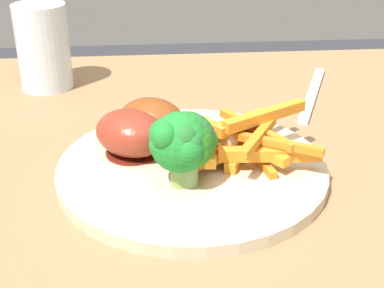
{
  "coord_description": "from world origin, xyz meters",
  "views": [
    {
      "loc": [
        -0.07,
        -0.41,
        1.01
      ],
      "look_at": [
        -0.03,
        0.03,
        0.78
      ],
      "focal_mm": 49.54,
      "sensor_mm": 36.0,
      "label": 1
    }
  ],
  "objects_px": {
    "dinner_plate": "(192,168)",
    "chicken_drumstick_near": "(156,123)",
    "broccoli_floret_back": "(178,143)",
    "carrot_fries_pile": "(245,140)",
    "broccoli_floret_middle": "(186,141)",
    "broccoli_floret_front": "(190,145)",
    "water_glass": "(43,47)",
    "fork": "(313,93)",
    "chicken_drumstick_far": "(135,134)"
  },
  "relations": [
    {
      "from": "broccoli_floret_back",
      "to": "carrot_fries_pile",
      "type": "height_order",
      "value": "broccoli_floret_back"
    },
    {
      "from": "dinner_plate",
      "to": "broccoli_floret_front",
      "type": "height_order",
      "value": "broccoli_floret_front"
    },
    {
      "from": "dinner_plate",
      "to": "water_glass",
      "type": "relative_size",
      "value": 2.31
    },
    {
      "from": "fork",
      "to": "dinner_plate",
      "type": "bearing_deg",
      "value": 160.33
    },
    {
      "from": "chicken_drumstick_far",
      "to": "fork",
      "type": "bearing_deg",
      "value": 36.19
    },
    {
      "from": "water_glass",
      "to": "broccoli_floret_front",
      "type": "bearing_deg",
      "value": -59.31
    },
    {
      "from": "chicken_drumstick_far",
      "to": "water_glass",
      "type": "xyz_separation_m",
      "value": [
        -0.12,
        0.22,
        0.02
      ]
    },
    {
      "from": "broccoli_floret_back",
      "to": "chicken_drumstick_near",
      "type": "xyz_separation_m",
      "value": [
        -0.02,
        0.08,
        -0.02
      ]
    },
    {
      "from": "broccoli_floret_back",
      "to": "fork",
      "type": "height_order",
      "value": "broccoli_floret_back"
    },
    {
      "from": "carrot_fries_pile",
      "to": "water_glass",
      "type": "bearing_deg",
      "value": 133.07
    },
    {
      "from": "dinner_plate",
      "to": "chicken_drumstick_near",
      "type": "relative_size",
      "value": 2.03
    },
    {
      "from": "broccoli_floret_front",
      "to": "dinner_plate",
      "type": "bearing_deg",
      "value": 83.09
    },
    {
      "from": "broccoli_floret_back",
      "to": "water_glass",
      "type": "bearing_deg",
      "value": 119.0
    },
    {
      "from": "chicken_drumstick_near",
      "to": "broccoli_floret_front",
      "type": "bearing_deg",
      "value": -70.88
    },
    {
      "from": "fork",
      "to": "broccoli_floret_back",
      "type": "bearing_deg",
      "value": 163.23
    },
    {
      "from": "broccoli_floret_middle",
      "to": "broccoli_floret_back",
      "type": "xyz_separation_m",
      "value": [
        -0.01,
        -0.0,
        -0.0
      ]
    },
    {
      "from": "broccoli_floret_middle",
      "to": "water_glass",
      "type": "xyz_separation_m",
      "value": [
        -0.17,
        0.28,
        0.0
      ]
    },
    {
      "from": "broccoli_floret_back",
      "to": "chicken_drumstick_far",
      "type": "height_order",
      "value": "broccoli_floret_back"
    },
    {
      "from": "chicken_drumstick_near",
      "to": "water_glass",
      "type": "xyz_separation_m",
      "value": [
        -0.14,
        0.2,
        0.02
      ]
    },
    {
      "from": "broccoli_floret_front",
      "to": "fork",
      "type": "xyz_separation_m",
      "value": [
        0.18,
        0.22,
        -0.05
      ]
    },
    {
      "from": "broccoli_floret_back",
      "to": "water_glass",
      "type": "height_order",
      "value": "water_glass"
    },
    {
      "from": "broccoli_floret_back",
      "to": "chicken_drumstick_near",
      "type": "distance_m",
      "value": 0.08
    },
    {
      "from": "broccoli_floret_front",
      "to": "fork",
      "type": "distance_m",
      "value": 0.29
    },
    {
      "from": "chicken_drumstick_near",
      "to": "fork",
      "type": "height_order",
      "value": "chicken_drumstick_near"
    },
    {
      "from": "broccoli_floret_back",
      "to": "fork",
      "type": "relative_size",
      "value": 0.36
    },
    {
      "from": "dinner_plate",
      "to": "broccoli_floret_middle",
      "type": "relative_size",
      "value": 3.91
    },
    {
      "from": "carrot_fries_pile",
      "to": "broccoli_floret_back",
      "type": "bearing_deg",
      "value": -145.83
    },
    {
      "from": "fork",
      "to": "carrot_fries_pile",
      "type": "bearing_deg",
      "value": 169.07
    },
    {
      "from": "carrot_fries_pile",
      "to": "broccoli_floret_middle",
      "type": "bearing_deg",
      "value": -143.66
    },
    {
      "from": "dinner_plate",
      "to": "chicken_drumstick_far",
      "type": "bearing_deg",
      "value": 157.36
    },
    {
      "from": "broccoli_floret_front",
      "to": "chicken_drumstick_far",
      "type": "relative_size",
      "value": 0.51
    },
    {
      "from": "broccoli_floret_front",
      "to": "broccoli_floret_back",
      "type": "relative_size",
      "value": 0.91
    },
    {
      "from": "broccoli_floret_front",
      "to": "chicken_drumstick_near",
      "type": "xyz_separation_m",
      "value": [
        -0.03,
        0.08,
        -0.02
      ]
    },
    {
      "from": "broccoli_floret_front",
      "to": "broccoli_floret_back",
      "type": "xyz_separation_m",
      "value": [
        -0.01,
        -0.0,
        0.0
      ]
    },
    {
      "from": "dinner_plate",
      "to": "broccoli_floret_middle",
      "type": "xyz_separation_m",
      "value": [
        -0.01,
        -0.04,
        0.05
      ]
    },
    {
      "from": "dinner_plate",
      "to": "broccoli_floret_middle",
      "type": "height_order",
      "value": "broccoli_floret_middle"
    },
    {
      "from": "broccoli_floret_front",
      "to": "chicken_drumstick_near",
      "type": "distance_m",
      "value": 0.09
    },
    {
      "from": "dinner_plate",
      "to": "water_glass",
      "type": "xyz_separation_m",
      "value": [
        -0.17,
        0.25,
        0.05
      ]
    },
    {
      "from": "chicken_drumstick_near",
      "to": "water_glass",
      "type": "height_order",
      "value": "water_glass"
    },
    {
      "from": "dinner_plate",
      "to": "fork",
      "type": "relative_size",
      "value": 1.34
    },
    {
      "from": "water_glass",
      "to": "broccoli_floret_middle",
      "type": "bearing_deg",
      "value": -59.78
    },
    {
      "from": "broccoli_floret_middle",
      "to": "broccoli_floret_back",
      "type": "height_order",
      "value": "broccoli_floret_back"
    },
    {
      "from": "broccoli_floret_front",
      "to": "carrot_fries_pile",
      "type": "xyz_separation_m",
      "value": [
        0.06,
        0.04,
        -0.02
      ]
    },
    {
      "from": "dinner_plate",
      "to": "water_glass",
      "type": "height_order",
      "value": "water_glass"
    },
    {
      "from": "broccoli_floret_back",
      "to": "chicken_drumstick_near",
      "type": "height_order",
      "value": "broccoli_floret_back"
    },
    {
      "from": "broccoli_floret_middle",
      "to": "broccoli_floret_back",
      "type": "relative_size",
      "value": 0.96
    },
    {
      "from": "broccoli_floret_front",
      "to": "broccoli_floret_middle",
      "type": "bearing_deg",
      "value": 168.54
    },
    {
      "from": "chicken_drumstick_far",
      "to": "dinner_plate",
      "type": "bearing_deg",
      "value": -22.64
    },
    {
      "from": "broccoli_floret_middle",
      "to": "carrot_fries_pile",
      "type": "xyz_separation_m",
      "value": [
        0.06,
        0.04,
        -0.02
      ]
    },
    {
      "from": "dinner_plate",
      "to": "broccoli_floret_back",
      "type": "distance_m",
      "value": 0.06
    }
  ]
}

